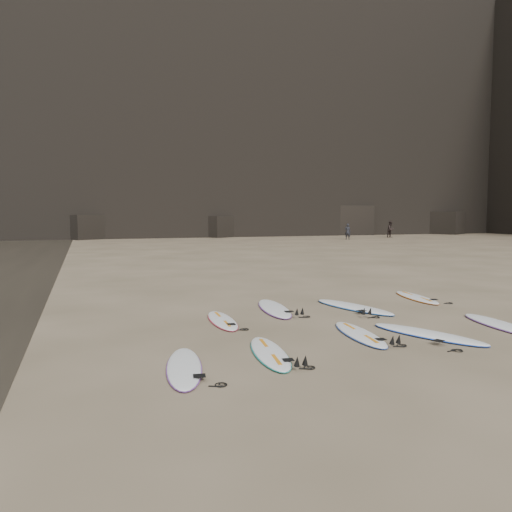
{
  "coord_description": "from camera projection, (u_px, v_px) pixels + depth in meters",
  "views": [
    {
      "loc": [
        -5.89,
        -9.07,
        2.58
      ],
      "look_at": [
        -1.72,
        3.04,
        1.5
      ],
      "focal_mm": 35.0,
      "sensor_mm": 36.0,
      "label": 1
    }
  ],
  "objects": [
    {
      "name": "person_a",
      "position": [
        348.0,
        232.0,
        50.17
      ],
      "size": [
        0.7,
        0.67,
        1.61
      ],
      "primitive_type": "imported",
      "rotation": [
        0.0,
        0.0,
        2.48
      ],
      "color": "black",
      "rests_on": "ground"
    },
    {
      "name": "surfboard_4",
      "position": [
        500.0,
        324.0,
        11.48
      ],
      "size": [
        0.95,
        2.59,
        0.09
      ],
      "primitive_type": "ellipsoid",
      "rotation": [
        0.0,
        0.0,
        -0.14
      ],
      "color": "white",
      "rests_on": "ground"
    },
    {
      "name": "surfboard_0",
      "position": [
        184.0,
        367.0,
        8.31
      ],
      "size": [
        0.97,
        2.41,
        0.08
      ],
      "primitive_type": "ellipsoid",
      "rotation": [
        0.0,
        0.0,
        -0.18
      ],
      "color": "white",
      "rests_on": "ground"
    },
    {
      "name": "surfboard_3",
      "position": [
        428.0,
        334.0,
        10.58
      ],
      "size": [
        1.6,
        2.68,
        0.1
      ],
      "primitive_type": "ellipsoid",
      "rotation": [
        0.0,
        0.0,
        0.39
      ],
      "color": "white",
      "rests_on": "ground"
    },
    {
      "name": "surfboard_2",
      "position": [
        360.0,
        334.0,
        10.59
      ],
      "size": [
        0.89,
        2.45,
        0.09
      ],
      "primitive_type": "ellipsoid",
      "rotation": [
        0.0,
        0.0,
        -0.13
      ],
      "color": "white",
      "rests_on": "ground"
    },
    {
      "name": "ground",
      "position": [
        378.0,
        335.0,
        10.67
      ],
      "size": [
        240.0,
        240.0,
        0.0
      ],
      "primitive_type": "plane",
      "color": "#897559",
      "rests_on": "ground"
    },
    {
      "name": "surfboard_8",
      "position": [
        416.0,
        297.0,
        15.22
      ],
      "size": [
        0.95,
        2.49,
        0.09
      ],
      "primitive_type": "ellipsoid",
      "rotation": [
        0.0,
        0.0,
        -0.16
      ],
      "color": "white",
      "rests_on": "ground"
    },
    {
      "name": "person_b",
      "position": [
        391.0,
        229.0,
        54.44
      ],
      "size": [
        1.0,
        0.86,
        1.8
      ],
      "primitive_type": "imported",
      "rotation": [
        0.0,
        0.0,
        0.22
      ],
      "color": "black",
      "rests_on": "ground"
    },
    {
      "name": "surfboard_5",
      "position": [
        222.0,
        320.0,
        11.96
      ],
      "size": [
        0.67,
        2.3,
        0.08
      ],
      "primitive_type": "ellipsoid",
      "rotation": [
        0.0,
        0.0,
        -0.06
      ],
      "color": "white",
      "rests_on": "ground"
    },
    {
      "name": "surfboard_6",
      "position": [
        274.0,
        308.0,
        13.45
      ],
      "size": [
        1.06,
        2.82,
        0.1
      ],
      "primitive_type": "ellipsoid",
      "rotation": [
        0.0,
        0.0,
        -0.15
      ],
      "color": "white",
      "rests_on": "ground"
    },
    {
      "name": "surfboard_7",
      "position": [
        354.0,
        307.0,
        13.65
      ],
      "size": [
        1.4,
        2.87,
        0.1
      ],
      "primitive_type": "ellipsoid",
      "rotation": [
        0.0,
        0.0,
        0.27
      ],
      "color": "white",
      "rests_on": "ground"
    },
    {
      "name": "headland",
      "position": [
        330.0,
        67.0,
        62.59
      ],
      "size": [
        170.0,
        101.0,
        63.47
      ],
      "color": "black",
      "rests_on": "ground"
    },
    {
      "name": "surfboard_1",
      "position": [
        270.0,
        352.0,
        9.17
      ],
      "size": [
        0.9,
        2.39,
        0.08
      ],
      "primitive_type": "ellipsoid",
      "rotation": [
        0.0,
        0.0,
        -0.15
      ],
      "color": "white",
      "rests_on": "ground"
    }
  ]
}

